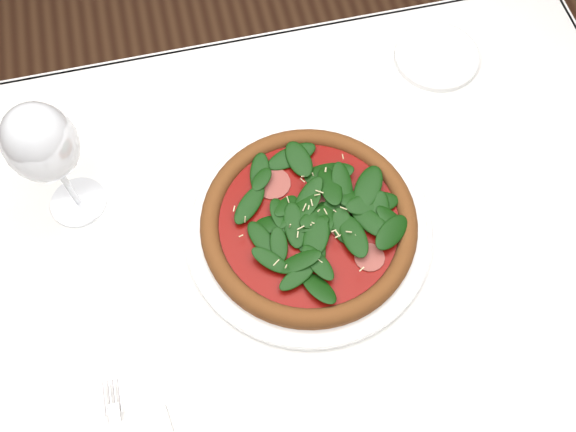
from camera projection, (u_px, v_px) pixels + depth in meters
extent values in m
plane|color=brown|center=(279.00, 371.00, 1.59)|extent=(6.00, 6.00, 0.00)
cube|color=silver|center=(273.00, 262.00, 0.93)|extent=(1.20, 0.80, 0.04)
cylinder|color=#4A351D|center=(474.00, 138.00, 1.47)|extent=(0.06, 0.06, 0.71)
cube|color=silver|center=(227.00, 83.00, 1.18)|extent=(1.20, 0.01, 0.22)
cylinder|color=white|center=(308.00, 228.00, 0.93)|extent=(0.36, 0.36, 0.01)
torus|color=white|center=(308.00, 227.00, 0.92)|extent=(0.36, 0.36, 0.01)
cylinder|color=brown|center=(309.00, 224.00, 0.92)|extent=(0.36, 0.36, 0.01)
torus|color=#B05F28|center=(309.00, 222.00, 0.91)|extent=(0.36, 0.36, 0.03)
cylinder|color=#870804|center=(309.00, 222.00, 0.91)|extent=(0.30, 0.30, 0.00)
cylinder|color=#96443C|center=(309.00, 221.00, 0.90)|extent=(0.26, 0.26, 0.00)
ellipsoid|color=#0D3409|center=(309.00, 218.00, 0.90)|extent=(0.29, 0.29, 0.02)
cylinder|color=beige|center=(309.00, 216.00, 0.89)|extent=(0.26, 0.26, 0.00)
cylinder|color=white|center=(79.00, 202.00, 0.95)|extent=(0.08, 0.08, 0.00)
cylinder|color=white|center=(67.00, 184.00, 0.90)|extent=(0.01, 0.01, 0.11)
ellipsoid|color=white|center=(41.00, 143.00, 0.80)|extent=(0.09, 0.09, 0.12)
cube|color=silver|center=(113.00, 397.00, 0.82)|extent=(0.02, 0.04, 0.00)
cylinder|color=white|center=(437.00, 56.00, 1.06)|extent=(0.14, 0.14, 0.01)
torus|color=white|center=(437.00, 55.00, 1.06)|extent=(0.14, 0.14, 0.01)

